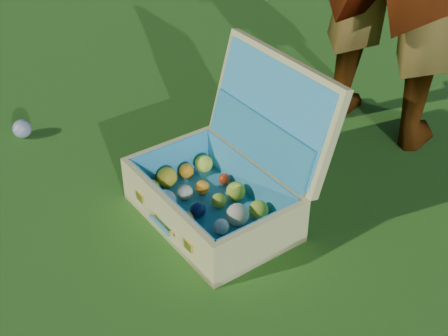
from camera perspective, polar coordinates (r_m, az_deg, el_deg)
ground at (r=2.11m, az=-4.78°, el=-2.03°), size 60.00×60.00×0.00m
stray_ball at (r=2.48m, az=-17.97°, el=3.43°), size 0.07×0.07×0.07m
suitcase at (r=1.94m, az=0.62°, el=-0.60°), size 0.64×0.61×0.49m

